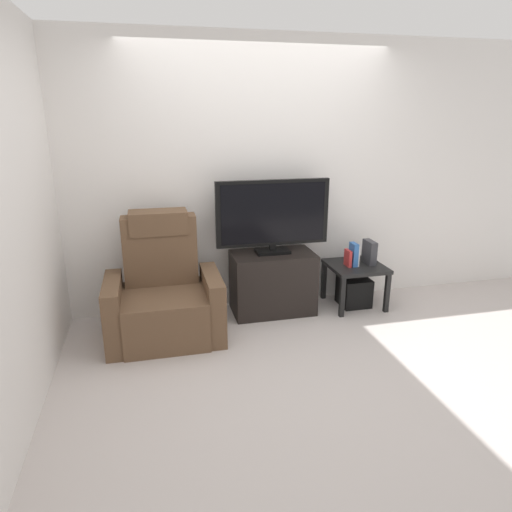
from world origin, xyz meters
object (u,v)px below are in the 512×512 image
object	(u,v)px
book_rightmost	(356,256)
game_console	(369,252)
subwoofer_box	(354,291)
book_middle	(354,254)
television	(273,215)
recliner_armchair	(164,295)
tv_stand	(273,282)
book_leftmost	(348,258)
side_table	(355,271)

from	to	relation	value
book_rightmost	game_console	size ratio (longest dim) A/B	0.86
subwoofer_box	book_rightmost	size ratio (longest dim) A/B	1.43
book_middle	book_rightmost	bearing A→B (deg)	0.00
television	book_rightmost	xyz separation A→B (m)	(0.84, -0.08, -0.44)
recliner_armchair	tv_stand	bearing A→B (deg)	15.50
television	subwoofer_box	size ratio (longest dim) A/B	3.75
tv_stand	book_leftmost	world-z (taller)	tv_stand
recliner_armchair	game_console	world-z (taller)	recliner_armchair
recliner_armchair	side_table	size ratio (longest dim) A/B	2.00
tv_stand	television	world-z (taller)	television
recliner_armchair	book_leftmost	xyz separation A→B (m)	(1.82, 0.20, 0.15)
side_table	television	bearing A→B (deg)	175.89
recliner_armchair	book_leftmost	world-z (taller)	recliner_armchair
television	side_table	xyz separation A→B (m)	(0.86, -0.06, -0.61)
book_leftmost	recliner_armchair	bearing A→B (deg)	-173.87
television	recliner_armchair	distance (m)	1.25
recliner_armchair	book_rightmost	xyz separation A→B (m)	(1.90, 0.20, 0.17)
book_rightmost	tv_stand	bearing A→B (deg)	175.72
tv_stand	game_console	bearing A→B (deg)	-1.88
television	subwoofer_box	xyz separation A→B (m)	(0.86, -0.06, -0.83)
book_middle	side_table	bearing A→B (deg)	25.36
subwoofer_box	book_middle	bearing A→B (deg)	-154.64
television	game_console	size ratio (longest dim) A/B	4.60
television	book_leftmost	size ratio (longest dim) A/B	6.60
side_table	book_leftmost	world-z (taller)	book_leftmost
side_table	game_console	distance (m)	0.24
tv_stand	book_rightmost	bearing A→B (deg)	-4.28
book_leftmost	book_rightmost	xyz separation A→B (m)	(0.08, 0.00, 0.02)
book_middle	tv_stand	bearing A→B (deg)	175.59
recliner_armchair	side_table	xyz separation A→B (m)	(1.92, 0.22, -0.00)
tv_stand	book_rightmost	world-z (taller)	book_rightmost
game_console	book_middle	bearing A→B (deg)	-170.89
side_table	game_console	bearing A→B (deg)	3.95
recliner_armchair	side_table	distance (m)	1.93
subwoofer_box	book_leftmost	xyz separation A→B (m)	(-0.10, -0.02, 0.37)
recliner_armchair	book_rightmost	world-z (taller)	recliner_armchair
subwoofer_box	book_middle	distance (m)	0.41
television	subwoofer_box	world-z (taller)	television
book_middle	television	bearing A→B (deg)	174.29
recliner_armchair	subwoofer_box	distance (m)	1.94
recliner_armchair	book_middle	world-z (taller)	recliner_armchair
subwoofer_box	book_leftmost	size ratio (longest dim) A/B	1.76
book_middle	book_rightmost	xyz separation A→B (m)	(0.02, 0.00, -0.01)
game_console	book_rightmost	bearing A→B (deg)	-169.53
book_rightmost	game_console	world-z (taller)	game_console
subwoofer_box	book_middle	world-z (taller)	book_middle
book_leftmost	book_middle	bearing A→B (deg)	0.00
subwoofer_box	book_leftmost	distance (m)	0.39
recliner_armchair	book_leftmost	distance (m)	1.83
book_middle	game_console	xyz separation A→B (m)	(0.19, 0.03, 0.00)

